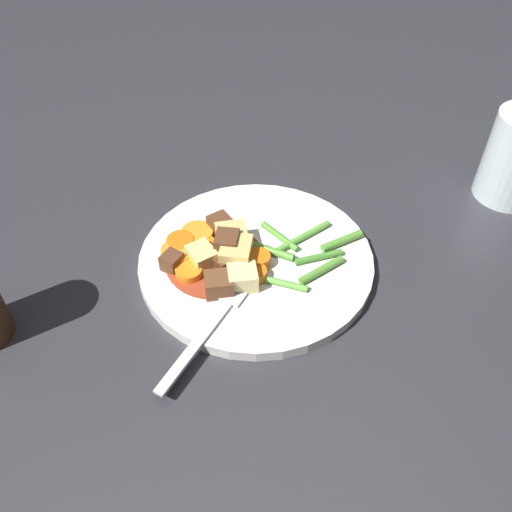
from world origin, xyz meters
TOP-DOWN VIEW (x-y plane):
  - ground_plane at (0.00, 0.00)m, footprint 3.00×3.00m
  - dinner_plate at (0.00, 0.00)m, footprint 0.25×0.25m
  - stew_sauce at (0.04, 0.00)m, footprint 0.11×0.11m
  - carrot_slice_0 at (0.07, 0.02)m, footprint 0.03×0.03m
  - carrot_slice_1 at (-0.00, 0.01)m, footprint 0.03×0.03m
  - carrot_slice_2 at (0.01, 0.03)m, footprint 0.03×0.03m
  - carrot_slice_3 at (0.06, -0.04)m, footprint 0.04×0.04m
  - carrot_slice_4 at (0.06, -0.02)m, footprint 0.05×0.05m
  - carrot_slice_5 at (0.08, -0.03)m, footprint 0.04×0.04m
  - carrot_slice_6 at (0.08, -0.01)m, footprint 0.05×0.05m
  - potato_chunk_0 at (0.02, -0.02)m, footprint 0.03×0.03m
  - potato_chunk_1 at (0.06, 0.00)m, footprint 0.03×0.04m
  - potato_chunk_2 at (0.02, 0.01)m, footprint 0.04×0.05m
  - potato_chunk_3 at (0.02, 0.04)m, footprint 0.03×0.03m
  - meat_chunk_0 at (0.03, -0.04)m, footprint 0.03×0.03m
  - meat_chunk_1 at (0.05, 0.04)m, footprint 0.03×0.03m
  - meat_chunk_2 at (0.03, -0.01)m, footprint 0.03×0.03m
  - meat_chunk_3 at (0.09, -0.00)m, footprint 0.03×0.03m
  - meat_chunk_4 at (0.04, 0.01)m, footprint 0.03×0.03m
  - green_bean_0 at (-0.02, 0.05)m, footprint 0.05×0.03m
  - green_bean_1 at (-0.06, 0.02)m, footprint 0.05×0.01m
  - green_bean_2 at (-0.10, 0.00)m, footprint 0.05×0.02m
  - green_bean_3 at (-0.06, 0.04)m, footprint 0.05×0.03m
  - green_bean_4 at (-0.02, 0.00)m, footprint 0.05×0.04m
  - green_bean_5 at (-0.03, -0.02)m, footprint 0.03×0.05m
  - green_bean_6 at (-0.06, -0.02)m, footprint 0.07×0.04m
  - fork at (0.05, 0.08)m, footprint 0.13×0.14m

SIDE VIEW (x-z plane):
  - ground_plane at x=0.00m, z-range 0.00..0.00m
  - dinner_plate at x=0.00m, z-range 0.00..0.01m
  - stew_sauce at x=0.04m, z-range 0.01..0.02m
  - fork at x=0.05m, z-range 0.01..0.02m
  - green_bean_0 at x=-0.02m, z-range 0.01..0.02m
  - green_bean_1 at x=-0.06m, z-range 0.01..0.02m
  - green_bean_5 at x=-0.03m, z-range 0.01..0.02m
  - green_bean_6 at x=-0.06m, z-range 0.01..0.02m
  - green_bean_3 at x=-0.06m, z-range 0.01..0.02m
  - green_bean_4 at x=-0.02m, z-range 0.01..0.02m
  - green_bean_2 at x=-0.10m, z-range 0.01..0.02m
  - carrot_slice_0 at x=0.07m, z-range 0.01..0.02m
  - carrot_slice_2 at x=0.01m, z-range 0.01..0.02m
  - carrot_slice_4 at x=0.06m, z-range 0.01..0.02m
  - carrot_slice_3 at x=0.06m, z-range 0.01..0.03m
  - carrot_slice_6 at x=0.08m, z-range 0.01..0.03m
  - carrot_slice_1 at x=0.00m, z-range 0.01..0.03m
  - carrot_slice_5 at x=0.08m, z-range 0.01..0.03m
  - meat_chunk_4 at x=0.04m, z-range 0.01..0.03m
  - meat_chunk_3 at x=0.09m, z-range 0.01..0.03m
  - meat_chunk_1 at x=0.05m, z-range 0.01..0.03m
  - potato_chunk_3 at x=0.02m, z-range 0.01..0.03m
  - potato_chunk_1 at x=0.06m, z-range 0.01..0.03m
  - meat_chunk_0 at x=0.03m, z-range 0.01..0.04m
  - potato_chunk_0 at x=0.02m, z-range 0.01..0.04m
  - potato_chunk_2 at x=0.02m, z-range 0.01..0.04m
  - meat_chunk_2 at x=0.03m, z-range 0.01..0.04m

